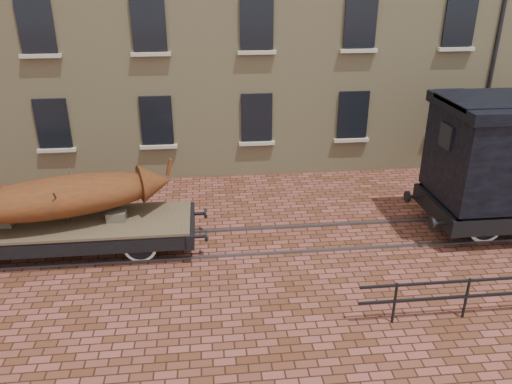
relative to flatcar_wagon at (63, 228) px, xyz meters
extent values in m
plane|color=#4E2818|center=(4.72, 0.00, -0.72)|extent=(90.00, 90.00, 0.00)
cube|color=black|center=(-1.28, 4.96, 1.48)|extent=(1.10, 0.12, 1.70)
cube|color=beige|center=(-1.28, 4.90, 0.53)|extent=(1.30, 0.18, 0.12)
cube|color=black|center=(2.22, 4.96, 1.48)|extent=(1.10, 0.12, 1.70)
cube|color=beige|center=(2.22, 4.90, 0.53)|extent=(1.30, 0.18, 0.12)
cube|color=black|center=(5.72, 4.96, 1.48)|extent=(1.10, 0.12, 1.70)
cube|color=beige|center=(5.72, 4.90, 0.53)|extent=(1.30, 0.18, 0.12)
cube|color=black|center=(9.22, 4.96, 1.48)|extent=(1.10, 0.12, 1.70)
cube|color=beige|center=(9.22, 4.90, 0.53)|extent=(1.30, 0.18, 0.12)
cube|color=black|center=(12.72, 4.96, 1.48)|extent=(1.10, 0.12, 1.70)
cube|color=beige|center=(12.72, 4.90, 0.53)|extent=(1.30, 0.18, 0.12)
cube|color=black|center=(-1.28, 4.96, 4.68)|extent=(1.10, 0.12, 1.70)
cube|color=beige|center=(-1.28, 4.90, 3.73)|extent=(1.30, 0.18, 0.12)
cube|color=black|center=(2.22, 4.96, 4.68)|extent=(1.10, 0.12, 1.70)
cube|color=beige|center=(2.22, 4.90, 3.73)|extent=(1.30, 0.18, 0.12)
cube|color=black|center=(5.72, 4.96, 4.68)|extent=(1.10, 0.12, 1.70)
cube|color=beige|center=(5.72, 4.90, 3.73)|extent=(1.30, 0.18, 0.12)
cube|color=black|center=(9.22, 4.96, 4.68)|extent=(1.10, 0.12, 1.70)
cube|color=beige|center=(9.22, 4.90, 3.73)|extent=(1.30, 0.18, 0.12)
cube|color=black|center=(12.72, 4.96, 4.68)|extent=(1.10, 0.12, 1.70)
cube|color=beige|center=(12.72, 4.90, 3.73)|extent=(1.30, 0.18, 0.12)
cube|color=#59595E|center=(4.72, -0.72, -0.69)|extent=(30.00, 0.08, 0.06)
cube|color=#59595E|center=(4.72, 0.72, -0.69)|extent=(30.00, 0.08, 0.06)
cylinder|color=black|center=(7.72, -3.80, -0.22)|extent=(0.06, 0.06, 1.00)
cylinder|color=black|center=(9.32, -3.80, -0.22)|extent=(0.06, 0.06, 1.00)
cube|color=brown|center=(0.00, 0.00, 0.13)|extent=(6.74, 1.98, 0.11)
cube|color=black|center=(0.00, -0.92, -0.09)|extent=(6.74, 0.14, 0.40)
cube|color=black|center=(0.00, 0.92, -0.09)|extent=(6.74, 0.14, 0.40)
cube|color=black|center=(3.37, 0.00, -0.09)|extent=(0.20, 2.07, 0.40)
cylinder|color=black|center=(3.62, -0.67, -0.09)|extent=(0.31, 0.09, 0.09)
cylinder|color=black|center=(3.78, -0.67, -0.09)|extent=(0.07, 0.29, 0.29)
cylinder|color=black|center=(3.62, 0.67, -0.09)|extent=(0.31, 0.09, 0.09)
cylinder|color=black|center=(3.78, 0.67, -0.09)|extent=(0.07, 0.29, 0.29)
cylinder|color=black|center=(2.07, 0.00, -0.29)|extent=(0.09, 1.71, 0.09)
cylinder|color=white|center=(2.07, -0.72, -0.29)|extent=(0.86, 0.06, 0.86)
cylinder|color=black|center=(2.07, -0.72, -0.29)|extent=(0.71, 0.09, 0.71)
cube|color=black|center=(2.07, -0.83, -0.07)|extent=(0.81, 0.07, 0.09)
cylinder|color=white|center=(2.07, 0.72, -0.29)|extent=(0.86, 0.06, 0.86)
cylinder|color=black|center=(2.07, 0.72, -0.29)|extent=(0.71, 0.09, 0.71)
cube|color=black|center=(2.07, 0.83, -0.07)|extent=(0.81, 0.07, 0.09)
cube|color=black|center=(0.00, 0.00, -0.22)|extent=(3.60, 0.05, 0.05)
cube|color=brown|center=(-1.44, 0.00, 0.31)|extent=(0.49, 0.45, 0.25)
cube|color=brown|center=(1.44, 0.00, 0.31)|extent=(0.49, 0.45, 0.25)
ellipsoid|color=maroon|center=(0.18, 0.00, 0.92)|extent=(5.25, 2.85, 1.00)
cone|color=maroon|center=(2.48, 0.64, 0.96)|extent=(1.09, 1.15, 0.95)
cube|color=maroon|center=(2.85, 0.74, 1.34)|extent=(0.22, 0.15, 0.48)
cylinder|color=#433324|center=(0.18, -0.41, 0.79)|extent=(0.04, 0.86, 1.24)
cylinder|color=#433324|center=(0.18, 0.41, 0.79)|extent=(0.04, 0.86, 1.24)
cube|color=black|center=(10.31, 0.00, 0.04)|extent=(0.24, 2.59, 0.49)
cylinder|color=black|center=(9.82, -0.86, 0.04)|extent=(0.09, 0.35, 0.35)
cylinder|color=black|center=(9.82, 0.86, 0.04)|extent=(0.09, 0.35, 0.35)
cylinder|color=black|center=(11.49, 0.00, -0.20)|extent=(0.11, 2.05, 0.11)
cylinder|color=white|center=(11.49, -0.72, -0.20)|extent=(1.04, 0.08, 1.04)
cylinder|color=black|center=(11.49, -0.72, -0.20)|extent=(0.85, 0.11, 0.85)
cylinder|color=white|center=(11.49, 0.72, -0.20)|extent=(1.04, 0.08, 1.04)
cylinder|color=black|center=(11.49, 0.72, -0.20)|extent=(0.85, 0.11, 0.85)
cube|color=black|center=(10.29, 0.00, 2.20)|extent=(0.09, 0.65, 0.65)
camera|label=1|loc=(3.85, -12.15, 6.27)|focal=35.00mm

